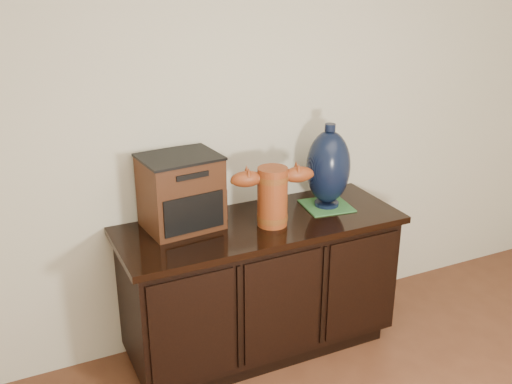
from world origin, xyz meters
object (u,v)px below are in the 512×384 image
tv_radio (181,192)px  lamp_base (328,167)px  spray_can (221,203)px  terracotta_vessel (272,193)px  sideboard (260,285)px

tv_radio → lamp_base: lamp_base is taller
spray_can → terracotta_vessel: bearing=-39.5°
terracotta_vessel → spray_can: bearing=151.6°
lamp_base → tv_radio: bearing=173.6°
tv_radio → spray_can: size_ratio=2.14×
sideboard → tv_radio: size_ratio=3.70×
sideboard → tv_radio: (-0.37, 0.12, 0.55)m
terracotta_vessel → spray_can: size_ratio=2.31×
lamp_base → sideboard: bearing=-175.5°
terracotta_vessel → lamp_base: size_ratio=0.95×
sideboard → tv_radio: 0.68m
sideboard → spray_can: bearing=144.4°
lamp_base → terracotta_vessel: bearing=-167.3°
sideboard → lamp_base: lamp_base is taller
lamp_base → spray_can: bearing=171.6°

